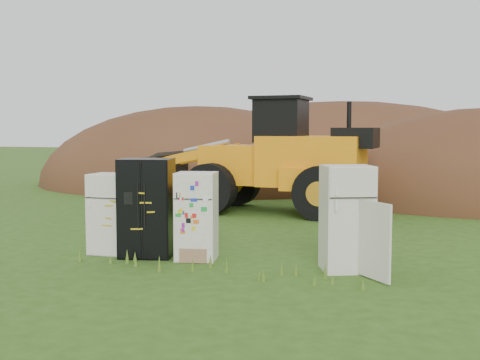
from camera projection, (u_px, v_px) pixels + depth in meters
The scene contains 8 objects.
ground at pixel (225, 262), 11.29m from camera, with size 120.00×120.00×0.00m, color #2D4B14.
fridge_leftmost at pixel (110, 214), 12.02m from camera, with size 0.71×0.68×1.60m, color silver, non-canonical shape.
fridge_black_side at pixel (147, 208), 11.72m from camera, with size 1.00×0.79×1.92m, color black, non-canonical shape.
fridge_sticker at pixel (196, 216), 11.44m from camera, with size 0.75×0.69×1.67m, color white, non-canonical shape.
fridge_open_door at pixel (347, 218), 10.55m from camera, with size 0.84×0.78×1.85m, color silver, non-canonical shape.
wheel_loader at pixel (254, 155), 18.15m from camera, with size 7.11×2.88×3.44m, color orange, non-canonical shape.
dirt_mound_left at pixel (197, 185), 26.61m from camera, with size 14.58×10.93×6.98m, color #4B2A18.
dirt_mound_back at pixel (339, 183), 27.92m from camera, with size 18.84×12.56×7.54m, color #4B2A18.
Camera 1 is at (3.72, -10.48, 2.49)m, focal length 45.00 mm.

